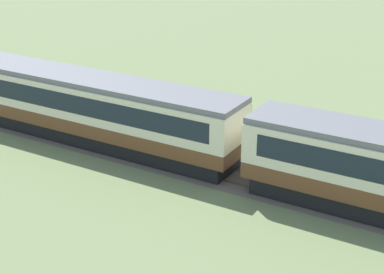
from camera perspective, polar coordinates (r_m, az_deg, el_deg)
name	(u,v)px	position (r m, az deg, el deg)	size (l,w,h in m)	color
passenger_train	(88,105)	(34.42, -10.08, 3.07)	(103.18, 3.16, 3.91)	brown
railway_track	(70,135)	(36.14, -11.72, 0.24)	(152.05, 3.60, 0.04)	#665B51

